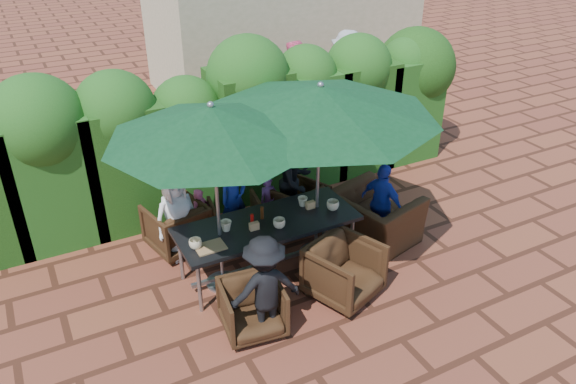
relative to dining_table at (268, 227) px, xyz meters
name	(u,v)px	position (x,y,z in m)	size (l,w,h in m)	color
ground	(290,273)	(0.22, -0.19, -0.68)	(80.00, 80.00, 0.00)	brown
dining_table	(268,227)	(0.00, 0.00, 0.00)	(2.33, 0.90, 0.75)	black
umbrella_left	(212,123)	(-0.64, 0.02, 1.54)	(2.44, 2.44, 2.46)	gray
umbrella_right	(320,101)	(0.75, 0.05, 1.54)	(2.94, 2.94, 2.46)	gray
chair_far_left	(176,224)	(-0.89, 1.06, -0.30)	(0.74, 0.69, 0.76)	black
chair_far_mid	(237,219)	(-0.09, 0.83, -0.32)	(0.68, 0.64, 0.70)	black
chair_far_right	(300,203)	(0.93, 0.84, -0.33)	(0.67, 0.62, 0.69)	black
chair_near_left	(252,306)	(-0.64, -0.92, -0.33)	(0.67, 0.63, 0.69)	black
chair_near_right	(345,268)	(0.61, -0.88, -0.27)	(0.78, 0.73, 0.80)	black
chair_end_right	(375,210)	(1.66, -0.03, -0.19)	(1.11, 0.73, 0.97)	black
adult_far_left	(176,216)	(-0.93, 0.88, -0.05)	(0.62, 0.37, 1.26)	white
adult_far_mid	(234,198)	(-0.05, 1.02, -0.09)	(0.42, 0.35, 1.18)	#2034AE
adult_far_right	(296,181)	(0.92, 0.95, -0.02)	(0.63, 0.38, 1.30)	black
adult_near_left	(265,288)	(-0.53, -1.04, -0.03)	(0.82, 0.38, 1.28)	black
adult_end_right	(382,203)	(1.74, -0.07, -0.09)	(0.69, 0.35, 1.18)	#2034AE
child_left	(201,215)	(-0.51, 1.10, -0.28)	(0.29, 0.23, 0.80)	#EC5387
child_right	(269,201)	(0.50, 1.02, -0.29)	(0.28, 0.23, 0.78)	#85479A
pedestrian_a	(271,92)	(2.03, 4.06, 0.19)	(1.62, 0.58, 1.73)	#2B8624
pedestrian_b	(293,83)	(2.68, 4.35, 0.19)	(0.83, 0.51, 1.73)	#EC5387
pedestrian_c	(347,76)	(3.80, 4.06, 0.26)	(1.20, 0.55, 1.88)	#9C9BA3
cup_a	(195,244)	(-0.99, -0.12, 0.14)	(0.15, 0.15, 0.12)	beige
cup_b	(226,226)	(-0.53, 0.07, 0.14)	(0.14, 0.14, 0.13)	beige
cup_c	(279,223)	(0.08, -0.18, 0.14)	(0.16, 0.16, 0.12)	beige
cup_d	(303,202)	(0.59, 0.15, 0.14)	(0.13, 0.13, 0.12)	beige
cup_e	(333,205)	(0.89, -0.12, 0.14)	(0.17, 0.17, 0.13)	beige
ketchup_bottle	(252,220)	(-0.21, 0.01, 0.16)	(0.04, 0.04, 0.17)	#B20C0A
sauce_bottle	(262,213)	(-0.02, 0.11, 0.16)	(0.04, 0.04, 0.17)	#4C230C
serving_tray	(210,247)	(-0.84, -0.19, 0.08)	(0.35, 0.25, 0.02)	#957148
number_block_left	(254,226)	(-0.22, -0.08, 0.12)	(0.12, 0.06, 0.10)	tan
number_block_right	(310,205)	(0.65, 0.05, 0.12)	(0.12, 0.06, 0.10)	tan
hedge_wall	(203,122)	(-0.04, 2.13, 0.67)	(9.10, 1.60, 2.57)	#17330D
building	(283,18)	(3.72, 6.80, 0.93)	(6.20, 3.08, 3.20)	beige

